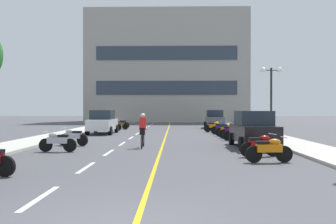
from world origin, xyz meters
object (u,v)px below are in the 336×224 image
(parked_car_near, at_px, (253,129))
(motorcycle_4, at_px, (57,141))
(motorcycle_9, at_px, (222,128))
(motorcycle_11, at_px, (112,125))
(parked_car_far, at_px, (214,119))
(motorcycle_8, at_px, (227,130))
(cyclist_rider, at_px, (143,130))
(motorcycle_6, at_px, (237,133))
(motorcycle_3, at_px, (260,145))
(parked_car_mid, at_px, (103,122))
(motorcycle_13, at_px, (121,123))
(street_lamp_mid, at_px, (271,85))
(motorcycle_2, at_px, (269,149))
(motorcycle_7, at_px, (231,131))
(motorcycle_5, at_px, (73,137))
(motorcycle_12, at_px, (120,124))
(motorcycle_10, at_px, (214,126))

(parked_car_near, distance_m, motorcycle_4, 9.36)
(motorcycle_9, relative_size, motorcycle_11, 0.99)
(parked_car_far, height_order, motorcycle_4, parked_car_far)
(parked_car_far, height_order, motorcycle_8, parked_car_far)
(motorcycle_8, relative_size, cyclist_rider, 0.96)
(parked_car_near, xyz_separation_m, motorcycle_4, (-9.12, -2.06, -0.44))
(motorcycle_6, bearing_deg, motorcycle_3, -92.48)
(parked_car_mid, distance_m, cyclist_rider, 10.63)
(parked_car_near, distance_m, motorcycle_11, 16.74)
(parked_car_near, height_order, parked_car_far, same)
(motorcycle_6, bearing_deg, motorcycle_13, 123.42)
(motorcycle_8, height_order, motorcycle_9, same)
(street_lamp_mid, height_order, motorcycle_2, street_lamp_mid)
(parked_car_mid, bearing_deg, motorcycle_7, -24.42)
(street_lamp_mid, distance_m, motorcycle_9, 5.12)
(motorcycle_4, relative_size, cyclist_rider, 0.96)
(parked_car_near, bearing_deg, street_lamp_mid, 67.85)
(motorcycle_11, relative_size, cyclist_rider, 0.96)
(parked_car_mid, distance_m, motorcycle_7, 10.15)
(motorcycle_8, distance_m, motorcycle_13, 13.71)
(parked_car_near, height_order, motorcycle_4, parked_car_near)
(motorcycle_2, xyz_separation_m, motorcycle_8, (0.29, 12.38, 0.00))
(street_lamp_mid, distance_m, parked_car_near, 7.29)
(parked_car_far, bearing_deg, motorcycle_5, -118.45)
(motorcycle_2, relative_size, motorcycle_13, 1.02)
(motorcycle_12, height_order, cyclist_rider, cyclist_rider)
(parked_car_far, xyz_separation_m, motorcycle_13, (-9.25, -0.09, -0.44))
(parked_car_far, height_order, motorcycle_10, parked_car_far)
(street_lamp_mid, bearing_deg, motorcycle_13, 136.16)
(street_lamp_mid, relative_size, motorcycle_8, 2.70)
(motorcycle_2, bearing_deg, motorcycle_11, 115.37)
(parked_car_mid, xyz_separation_m, motorcycle_2, (8.92, -14.70, -0.44))
(motorcycle_5, xyz_separation_m, motorcycle_11, (-0.26, 13.11, 0.00))
(parked_car_near, xyz_separation_m, parked_car_mid, (-9.46, 9.61, 0.00))
(motorcycle_6, bearing_deg, street_lamp_mid, 41.70)
(motorcycle_3, height_order, motorcycle_9, same)
(motorcycle_7, bearing_deg, street_lamp_mid, 17.59)
(cyclist_rider, bearing_deg, motorcycle_8, 55.20)
(motorcycle_2, height_order, motorcycle_9, same)
(motorcycle_10, bearing_deg, parked_car_far, 83.72)
(motorcycle_8, bearing_deg, motorcycle_11, 144.89)
(street_lamp_mid, xyz_separation_m, parked_car_far, (-2.55, 11.43, -2.61))
(motorcycle_12, relative_size, motorcycle_13, 1.00)
(parked_car_far, bearing_deg, motorcycle_3, -91.33)
(motorcycle_8, bearing_deg, parked_car_near, -88.04)
(motorcycle_11, bearing_deg, cyclist_rider, -74.09)
(parked_car_mid, distance_m, motorcycle_11, 4.20)
(motorcycle_7, distance_m, motorcycle_13, 15.18)
(motorcycle_5, distance_m, motorcycle_12, 15.03)
(motorcycle_8, relative_size, motorcycle_9, 1.01)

